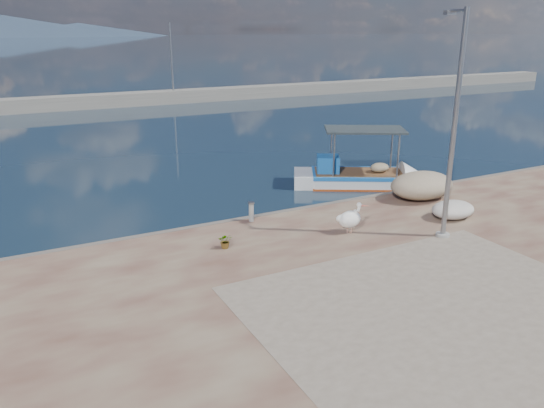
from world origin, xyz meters
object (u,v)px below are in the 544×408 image
at_px(boat_right, 361,180).
at_px(lamp_post, 453,136).
at_px(pelican, 350,219).
at_px(bollard_near, 251,211).

xyz_separation_m(boat_right, lamp_post, (-2.28, -7.42, 3.56)).
bearing_deg(lamp_post, pelican, 146.78).
distance_m(pelican, lamp_post, 4.09).
distance_m(boat_right, bollard_near, 7.89).
xyz_separation_m(boat_right, pelican, (-4.76, -5.79, 0.75)).
height_order(boat_right, pelican, boat_right).
relative_size(boat_right, bollard_near, 9.47).
height_order(pelican, lamp_post, lamp_post).
xyz_separation_m(pelican, bollard_near, (-2.39, 2.52, -0.11)).
distance_m(boat_right, pelican, 7.53).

